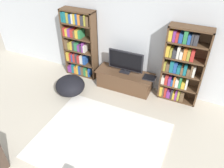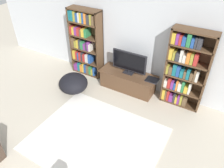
{
  "view_description": "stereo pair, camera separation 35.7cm",
  "coord_description": "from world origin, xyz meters",
  "views": [
    {
      "loc": [
        1.47,
        -0.23,
        3.32
      ],
      "look_at": [
        -0.02,
        3.04,
        0.7
      ],
      "focal_mm": 35.0,
      "sensor_mm": 36.0,
      "label": 1
    },
    {
      "loc": [
        1.79,
        -0.07,
        3.32
      ],
      "look_at": [
        -0.02,
        3.04,
        0.7
      ],
      "focal_mm": 35.0,
      "sensor_mm": 36.0,
      "label": 2
    }
  ],
  "objects": [
    {
      "name": "wall_back",
      "position": [
        0.0,
        4.23,
        1.3
      ],
      "size": [
        8.8,
        0.06,
        2.6
      ],
      "color": "silver",
      "rests_on": "ground_plane"
    },
    {
      "name": "television",
      "position": [
        -0.08,
        3.93,
        0.75
      ],
      "size": [
        0.85,
        0.16,
        0.56
      ],
      "color": "black",
      "rests_on": "tv_stand"
    },
    {
      "name": "beanbag_ottoman",
      "position": [
        -1.17,
        3.16,
        0.23
      ],
      "size": [
        0.69,
        0.69,
        0.46
      ],
      "primitive_type": "ellipsoid",
      "color": "black",
      "rests_on": "ground_plane"
    },
    {
      "name": "area_rug",
      "position": [
        0.14,
        2.18,
        0.01
      ],
      "size": [
        2.38,
        1.94,
        0.02
      ],
      "color": "white",
      "rests_on": "ground_plane"
    },
    {
      "name": "tv_stand",
      "position": [
        -0.08,
        3.91,
        0.23
      ],
      "size": [
        1.39,
        0.52,
        0.45
      ],
      "color": "brown",
      "rests_on": "ground_plane"
    },
    {
      "name": "laptop",
      "position": [
        0.53,
        3.93,
        0.46
      ],
      "size": [
        0.28,
        0.24,
        0.03
      ],
      "color": "#28282D",
      "rests_on": "tv_stand"
    },
    {
      "name": "bookshelf_right",
      "position": [
        1.15,
        4.05,
        0.87
      ],
      "size": [
        0.86,
        0.3,
        1.76
      ],
      "color": "#513823",
      "rests_on": "ground_plane"
    },
    {
      "name": "bookshelf_left",
      "position": [
        -1.4,
        4.05,
        0.87
      ],
      "size": [
        0.86,
        0.3,
        1.76
      ],
      "color": "#513823",
      "rests_on": "ground_plane"
    }
  ]
}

